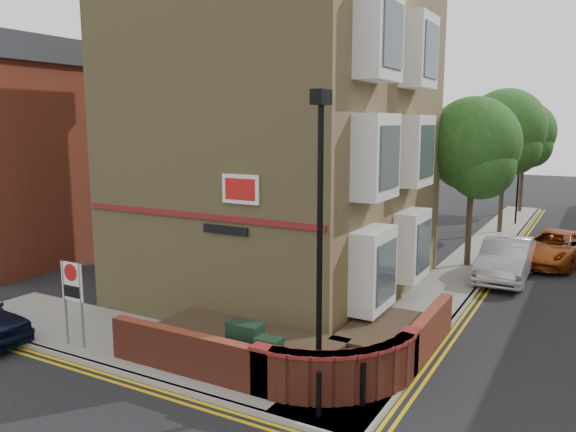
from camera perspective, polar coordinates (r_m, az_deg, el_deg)
The scene contains 22 objects.
ground at distance 12.33m, azimuth -6.59°, elevation -18.57°, with size 120.00×120.00×0.00m, color black.
pavement_corner at distance 15.41m, azimuth -14.10°, elevation -12.65°, with size 13.00×3.00×0.12m, color gray.
pavement_main at distance 25.82m, azimuth 18.61°, elevation -3.87°, with size 2.00×32.00×0.12m, color gray.
kerb_side at distance 14.45m, azimuth -18.30°, elevation -14.38°, with size 13.00×0.15×0.12m, color gray.
kerb_main_near at distance 25.66m, azimuth 20.80°, elevation -4.07°, with size 0.15×32.00×0.12m, color gray.
yellow_lines_side at distance 14.32m, azimuth -19.05°, elevation -14.88°, with size 13.00×0.28×0.01m, color gold.
yellow_lines_main at distance 25.64m, azimuth 21.35°, elevation -4.24°, with size 0.28×32.00×0.01m, color gold.
corner_building at distance 19.19m, azimuth 0.26°, elevation 10.77°, with size 8.95×10.40×13.60m.
garden_wall at distance 14.22m, azimuth -0.50°, elevation -14.54°, with size 6.80×6.00×1.20m, color maroon, non-canonical shape.
lamppost at distance 11.36m, azimuth 3.24°, elevation -2.94°, with size 0.25×0.50×6.30m.
utility_cabinet_large at distance 13.14m, azimuth -4.34°, elevation -13.22°, with size 0.80×0.45×1.20m, color black.
utility_cabinet_small at distance 12.53m, azimuth -1.97°, elevation -14.61°, with size 0.55×0.40×1.10m, color black.
bollard_near at distance 11.45m, azimuth 3.15°, elevation -17.62°, with size 0.11×0.11×0.90m, color black.
bollard_far at distance 11.90m, azimuth 7.63°, elevation -16.61°, with size 0.11×0.11×0.90m, color black.
zone_sign at distance 15.31m, azimuth -21.06°, elevation -6.88°, with size 0.72×0.07×2.20m.
side_building at distance 27.26m, azimuth -22.84°, elevation 6.11°, with size 6.40×10.40×9.00m.
tree_near at distance 23.28m, azimuth 18.30°, elevation 6.31°, with size 3.64×3.65×6.70m.
tree_mid at distance 31.15m, azimuth 21.22°, elevation 7.73°, with size 4.03×4.03×7.42m.
tree_far at distance 39.09m, azimuth 22.89°, elevation 7.42°, with size 3.81×3.81×7.00m.
traffic_light_assembly at distance 34.15m, azimuth 22.36°, elevation 3.69°, with size 0.20×0.16×4.20m.
silver_car_near at distance 22.49m, azimuth 21.25°, elevation -4.09°, with size 1.63×4.67×1.54m, color #AFB2B7.
red_car_main at distance 25.68m, azimuth 25.42°, elevation -2.93°, with size 2.29×4.96×1.38m, color #9F3F11.
Camera 1 is at (6.45, -8.78, 5.77)m, focal length 35.00 mm.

